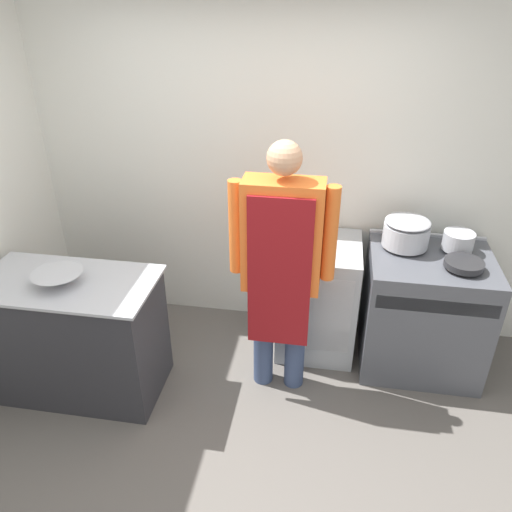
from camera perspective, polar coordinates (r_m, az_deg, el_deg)
The scene contains 10 objects.
ground_plane at distance 3.30m, azimuth -4.22°, elevation -23.05°, with size 14.00×14.00×0.00m, color #5B5651.
wall_back at distance 3.84m, azimuth 0.67°, elevation 10.26°, with size 8.00×0.05×2.70m.
prep_counter at distance 3.69m, azimuth -19.78°, elevation -8.58°, with size 1.16×0.62×0.89m.
stove at distance 3.89m, azimuth 18.55°, elevation -6.02°, with size 0.85×0.72×0.92m.
fridge_unit at distance 3.89m, azimuth 7.09°, elevation -4.64°, with size 0.59×0.62×0.90m.
person_cook at distance 3.17m, azimuth 2.93°, elevation -0.32°, with size 0.68×0.24×1.80m.
mixing_bowl at distance 3.41m, azimuth -21.69°, elevation -2.38°, with size 0.32×0.32×0.09m.
stock_pot at distance 3.68m, azimuth 16.80°, elevation 2.68°, with size 0.32×0.32×0.21m.
saute_pan at distance 3.57m, azimuth 22.68°, elevation -0.84°, with size 0.26×0.26×0.04m.
sauce_pot at distance 3.77m, azimuth 22.11°, elevation 1.61°, with size 0.21×0.21×0.13m.
Camera 1 is at (0.55, -1.94, 2.61)m, focal length 35.00 mm.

